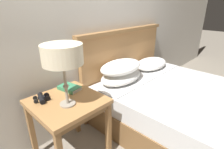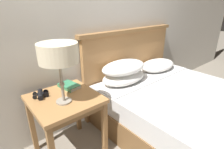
{
  "view_description": "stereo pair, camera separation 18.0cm",
  "coord_description": "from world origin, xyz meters",
  "px_view_note": "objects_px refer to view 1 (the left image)",
  "views": [
    {
      "loc": [
        -1.19,
        -0.7,
        1.42
      ],
      "look_at": [
        0.02,
        0.46,
        0.74
      ],
      "focal_mm": 28.0,
      "sensor_mm": 36.0,
      "label": 1
    },
    {
      "loc": [
        -1.06,
        -0.82,
        1.42
      ],
      "look_at": [
        0.02,
        0.46,
        0.74
      ],
      "focal_mm": 28.0,
      "sensor_mm": 36.0,
      "label": 2
    }
  ],
  "objects_px": {
    "nightstand": "(68,108)",
    "bed": "(177,104)",
    "book_on_nightstand": "(69,88)",
    "table_lamp": "(62,56)",
    "binoculars_pair": "(42,98)"
  },
  "relations": [
    {
      "from": "nightstand",
      "to": "bed",
      "type": "bearing_deg",
      "value": -24.34
    },
    {
      "from": "nightstand",
      "to": "book_on_nightstand",
      "type": "distance_m",
      "value": 0.22
    },
    {
      "from": "table_lamp",
      "to": "binoculars_pair",
      "type": "height_order",
      "value": "table_lamp"
    },
    {
      "from": "nightstand",
      "to": "binoculars_pair",
      "type": "relative_size",
      "value": 3.87
    },
    {
      "from": "table_lamp",
      "to": "book_on_nightstand",
      "type": "relative_size",
      "value": 2.19
    },
    {
      "from": "table_lamp",
      "to": "nightstand",
      "type": "bearing_deg",
      "value": 63.02
    },
    {
      "from": "table_lamp",
      "to": "binoculars_pair",
      "type": "xyz_separation_m",
      "value": [
        -0.12,
        0.22,
        -0.4
      ]
    },
    {
      "from": "nightstand",
      "to": "binoculars_pair",
      "type": "bearing_deg",
      "value": 136.02
    },
    {
      "from": "nightstand",
      "to": "book_on_nightstand",
      "type": "bearing_deg",
      "value": 49.62
    },
    {
      "from": "bed",
      "to": "binoculars_pair",
      "type": "xyz_separation_m",
      "value": [
        -1.31,
        0.67,
        0.36
      ]
    },
    {
      "from": "bed",
      "to": "binoculars_pair",
      "type": "bearing_deg",
      "value": 152.84
    },
    {
      "from": "book_on_nightstand",
      "to": "binoculars_pair",
      "type": "relative_size",
      "value": 1.41
    },
    {
      "from": "bed",
      "to": "book_on_nightstand",
      "type": "bearing_deg",
      "value": 146.62
    },
    {
      "from": "nightstand",
      "to": "binoculars_pair",
      "type": "distance_m",
      "value": 0.24
    },
    {
      "from": "binoculars_pair",
      "to": "table_lamp",
      "type": "bearing_deg",
      "value": -61.61
    }
  ]
}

